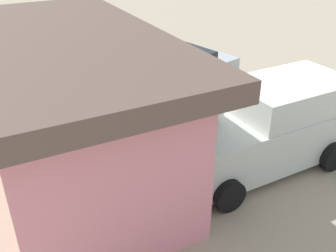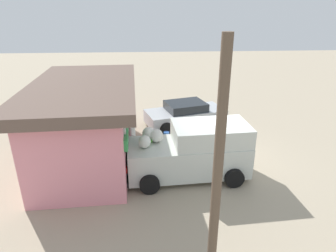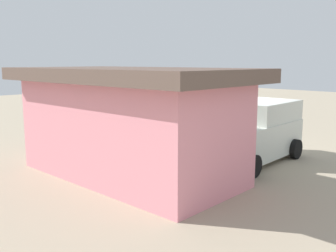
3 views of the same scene
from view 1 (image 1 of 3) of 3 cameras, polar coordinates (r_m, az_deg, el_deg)
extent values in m
plane|color=tan|center=(10.57, 15.60, -0.93)|extent=(60.00, 60.00, 0.00)
cube|color=pink|center=(8.30, -14.53, 1.44)|extent=(6.52, 3.35, 2.72)
cube|color=green|center=(8.51, -4.63, 7.00)|extent=(6.06, 0.42, 0.36)
cube|color=black|center=(7.95, -1.27, -1.80)|extent=(0.90, 0.10, 2.00)
cube|color=white|center=(9.65, -8.20, 11.15)|extent=(1.50, 0.13, 0.60)
cube|color=brown|center=(7.75, -15.92, 11.61)|extent=(7.35, 4.19, 0.36)
cube|color=silver|center=(8.71, 13.13, -1.74)|extent=(2.02, 4.31, 1.10)
cube|color=silver|center=(8.84, 17.70, 4.48)|extent=(1.84, 2.71, 0.66)
cube|color=black|center=(9.75, 22.92, 5.58)|extent=(1.48, 0.18, 0.51)
cube|color=silver|center=(6.76, 0.42, 6.52)|extent=(1.58, 0.36, 1.08)
ellipsoid|color=silver|center=(7.94, 6.60, 2.10)|extent=(0.54, 0.45, 0.45)
ellipsoid|color=silver|center=(7.43, 5.46, 0.06)|extent=(0.50, 0.42, 0.42)
ellipsoid|color=silver|center=(7.95, 4.22, 2.30)|extent=(0.56, 0.46, 0.46)
cylinder|color=#55AD3E|center=(7.77, 5.26, 0.17)|extent=(0.23, 0.26, 0.12)
cylinder|color=#52AA38|center=(7.88, 5.10, 0.58)|extent=(0.22, 0.25, 0.12)
cube|color=black|center=(7.89, 0.72, -8.50)|extent=(1.66, 0.19, 0.16)
cube|color=red|center=(7.11, 3.38, -8.04)|extent=(0.14, 0.07, 0.20)
cube|color=red|center=(8.09, -1.67, -3.00)|extent=(0.14, 0.07, 0.20)
cylinder|color=black|center=(9.33, 23.31, -4.21)|extent=(0.26, 0.68, 0.66)
cylinder|color=black|center=(10.38, 15.55, 0.59)|extent=(0.26, 0.68, 0.66)
cylinder|color=black|center=(7.56, 9.08, -10.19)|extent=(0.26, 0.68, 0.66)
cylinder|color=black|center=(8.82, 1.78, -3.56)|extent=(0.26, 0.68, 0.66)
cube|color=#B2B7BC|center=(12.78, 1.87, 7.83)|extent=(2.76, 4.29, 0.64)
cube|color=#1E2328|center=(12.61, 1.91, 10.05)|extent=(1.98, 2.25, 0.41)
cylinder|color=black|center=(13.17, 8.99, 7.30)|extent=(0.39, 0.67, 0.63)
cylinder|color=black|center=(14.35, 3.33, 9.40)|extent=(0.39, 0.67, 0.63)
cylinder|color=black|center=(11.38, 0.03, 4.16)|extent=(0.39, 0.67, 0.63)
cylinder|color=black|center=(12.72, -5.51, 6.75)|extent=(0.39, 0.67, 0.63)
cylinder|color=#4C4C51|center=(9.33, -4.09, -1.03)|extent=(0.15, 0.15, 0.84)
cylinder|color=#4C4C51|center=(9.07, -3.13, -1.95)|extent=(0.15, 0.15, 0.84)
cylinder|color=silver|center=(8.86, -3.76, 2.54)|extent=(0.37, 0.37, 0.60)
sphere|color=#8C6647|center=(8.69, -3.84, 4.98)|extent=(0.23, 0.23, 0.23)
cylinder|color=silver|center=(9.05, -4.44, 3.20)|extent=(0.09, 0.09, 0.57)
cylinder|color=silver|center=(8.66, -3.05, 2.03)|extent=(0.09, 0.09, 0.57)
cylinder|color=navy|center=(7.90, 1.19, -7.09)|extent=(0.15, 0.15, 0.83)
cylinder|color=navy|center=(7.99, -1.14, -6.62)|extent=(0.15, 0.15, 0.83)
cylinder|color=#4C9959|center=(7.43, -0.53, -3.91)|extent=(0.71, 0.71, 0.65)
sphere|color=tan|center=(7.05, -1.37, -3.24)|extent=(0.22, 0.22, 0.22)
cylinder|color=#4C9959|center=(7.24, 0.68, -5.64)|extent=(0.09, 0.09, 0.56)
cylinder|color=#4C9959|center=(7.38, -2.86, -4.94)|extent=(0.09, 0.09, 0.56)
ellipsoid|color=silver|center=(7.55, -7.21, -11.40)|extent=(0.73, 0.66, 0.39)
cylinder|color=green|center=(7.51, -6.36, -12.81)|extent=(0.34, 0.26, 0.15)
cylinder|color=#518E3A|center=(7.87, -7.95, -10.67)|extent=(0.30, 0.33, 0.16)
cylinder|color=#619F34|center=(7.77, -7.61, -11.23)|extent=(0.32, 0.31, 0.16)
cylinder|color=blue|center=(11.04, 0.82, 2.61)|extent=(0.27, 0.27, 0.37)
camera|label=2|loc=(4.95, 110.19, -1.63)|focal=31.47mm
camera|label=3|loc=(5.84, -112.92, -31.83)|focal=40.54mm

